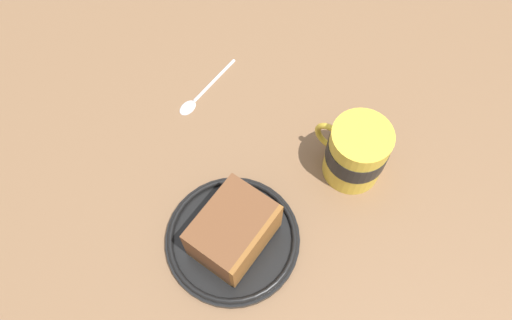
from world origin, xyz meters
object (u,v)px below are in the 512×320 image
at_px(small_plate, 233,239).
at_px(tea_mug, 356,152).
at_px(cake_slice, 233,231).
at_px(teaspoon, 197,97).

relative_size(small_plate, tea_mug, 1.80).
distance_m(cake_slice, teaspoon, 0.24).
relative_size(tea_mug, teaspoon, 0.88).
height_order(small_plate, teaspoon, small_plate).
relative_size(small_plate, teaspoon, 1.59).
height_order(small_plate, tea_mug, tea_mug).
distance_m(small_plate, tea_mug, 0.20).
xyz_separation_m(small_plate, tea_mug, (0.11, -0.16, 0.04)).
bearing_deg(tea_mug, small_plate, 124.33).
relative_size(cake_slice, tea_mug, 1.31).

